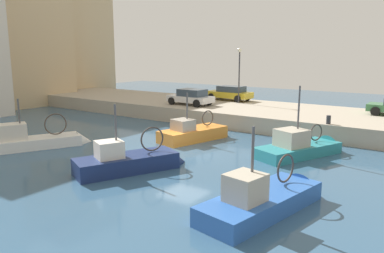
{
  "coord_description": "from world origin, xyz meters",
  "views": [
    {
      "loc": [
        -17.02,
        -12.66,
        5.71
      ],
      "look_at": [
        1.67,
        0.59,
        1.2
      ],
      "focal_mm": 35.61,
      "sensor_mm": 36.0,
      "label": 1
    }
  ],
  "objects_px": {
    "fishing_boat_blue": "(267,206)",
    "mooring_bollard_mid": "(329,120)",
    "fishing_boat_white": "(33,146)",
    "fishing_boat_navy": "(133,168)",
    "parked_car_yellow": "(230,93)",
    "fishing_boat_teal": "(302,152)",
    "quay_streetlamp": "(239,66)",
    "parked_car_white": "(191,97)",
    "fishing_boat_orange": "(197,138)"
  },
  "relations": [
    {
      "from": "fishing_boat_blue",
      "to": "mooring_bollard_mid",
      "type": "height_order",
      "value": "fishing_boat_blue"
    },
    {
      "from": "fishing_boat_white",
      "to": "fishing_boat_navy",
      "type": "relative_size",
      "value": 1.18
    },
    {
      "from": "mooring_bollard_mid",
      "to": "fishing_boat_white",
      "type": "bearing_deg",
      "value": 129.94
    },
    {
      "from": "fishing_boat_white",
      "to": "mooring_bollard_mid",
      "type": "relative_size",
      "value": 12.64
    },
    {
      "from": "parked_car_yellow",
      "to": "fishing_boat_navy",
      "type": "bearing_deg",
      "value": -164.6
    },
    {
      "from": "parked_car_yellow",
      "to": "fishing_boat_teal",
      "type": "bearing_deg",
      "value": -134.66
    },
    {
      "from": "fishing_boat_navy",
      "to": "mooring_bollard_mid",
      "type": "distance_m",
      "value": 13.04
    },
    {
      "from": "fishing_boat_blue",
      "to": "quay_streetlamp",
      "type": "relative_size",
      "value": 1.33
    },
    {
      "from": "fishing_boat_white",
      "to": "parked_car_white",
      "type": "height_order",
      "value": "fishing_boat_white"
    },
    {
      "from": "parked_car_white",
      "to": "parked_car_yellow",
      "type": "bearing_deg",
      "value": -13.96
    },
    {
      "from": "parked_car_yellow",
      "to": "fishing_boat_white",
      "type": "bearing_deg",
      "value": 171.01
    },
    {
      "from": "fishing_boat_navy",
      "to": "mooring_bollard_mid",
      "type": "bearing_deg",
      "value": -27.87
    },
    {
      "from": "fishing_boat_blue",
      "to": "quay_streetlamp",
      "type": "height_order",
      "value": "quay_streetlamp"
    },
    {
      "from": "fishing_boat_navy",
      "to": "quay_streetlamp",
      "type": "distance_m",
      "value": 17.99
    },
    {
      "from": "fishing_boat_blue",
      "to": "fishing_boat_navy",
      "type": "relative_size",
      "value": 1.09
    },
    {
      "from": "fishing_boat_blue",
      "to": "fishing_boat_teal",
      "type": "height_order",
      "value": "fishing_boat_teal"
    },
    {
      "from": "fishing_boat_navy",
      "to": "quay_streetlamp",
      "type": "xyz_separation_m",
      "value": [
        17.11,
        3.45,
        4.34
      ]
    },
    {
      "from": "fishing_boat_teal",
      "to": "quay_streetlamp",
      "type": "xyz_separation_m",
      "value": [
        9.48,
        9.24,
        4.3
      ]
    },
    {
      "from": "fishing_boat_navy",
      "to": "fishing_boat_white",
      "type": "bearing_deg",
      "value": 92.24
    },
    {
      "from": "parked_car_white",
      "to": "mooring_bollard_mid",
      "type": "bearing_deg",
      "value": -100.07
    },
    {
      "from": "fishing_boat_orange",
      "to": "fishing_boat_teal",
      "type": "distance_m",
      "value": 7.04
    },
    {
      "from": "fishing_boat_blue",
      "to": "fishing_boat_teal",
      "type": "bearing_deg",
      "value": 10.72
    },
    {
      "from": "fishing_boat_teal",
      "to": "quay_streetlamp",
      "type": "relative_size",
      "value": 1.28
    },
    {
      "from": "fishing_boat_orange",
      "to": "fishing_boat_white",
      "type": "bearing_deg",
      "value": 138.36
    },
    {
      "from": "mooring_bollard_mid",
      "to": "quay_streetlamp",
      "type": "distance_m",
      "value": 11.46
    },
    {
      "from": "parked_car_white",
      "to": "mooring_bollard_mid",
      "type": "xyz_separation_m",
      "value": [
        -2.18,
        -12.28,
        -0.43
      ]
    },
    {
      "from": "quay_streetlamp",
      "to": "mooring_bollard_mid",
      "type": "bearing_deg",
      "value": -120.71
    },
    {
      "from": "mooring_bollard_mid",
      "to": "quay_streetlamp",
      "type": "relative_size",
      "value": 0.11
    },
    {
      "from": "fishing_boat_navy",
      "to": "parked_car_white",
      "type": "bearing_deg",
      "value": 24.51
    },
    {
      "from": "fishing_boat_white",
      "to": "fishing_boat_blue",
      "type": "bearing_deg",
      "value": -90.89
    },
    {
      "from": "fishing_boat_blue",
      "to": "fishing_boat_navy",
      "type": "height_order",
      "value": "fishing_boat_navy"
    },
    {
      "from": "quay_streetlamp",
      "to": "parked_car_yellow",
      "type": "bearing_deg",
      "value": 52.41
    },
    {
      "from": "fishing_boat_white",
      "to": "quay_streetlamp",
      "type": "xyz_separation_m",
      "value": [
        17.42,
        -4.55,
        4.3
      ]
    },
    {
      "from": "fishing_boat_white",
      "to": "fishing_boat_blue",
      "type": "relative_size",
      "value": 1.08
    },
    {
      "from": "fishing_boat_white",
      "to": "fishing_boat_teal",
      "type": "distance_m",
      "value": 15.92
    },
    {
      "from": "fishing_boat_white",
      "to": "parked_car_white",
      "type": "bearing_deg",
      "value": -7.27
    },
    {
      "from": "fishing_boat_navy",
      "to": "parked_car_yellow",
      "type": "height_order",
      "value": "fishing_boat_navy"
    },
    {
      "from": "fishing_boat_blue",
      "to": "parked_car_white",
      "type": "xyz_separation_m",
      "value": [
        14.2,
        13.56,
        1.78
      ]
    },
    {
      "from": "fishing_boat_orange",
      "to": "quay_streetlamp",
      "type": "bearing_deg",
      "value": 12.72
    },
    {
      "from": "fishing_boat_orange",
      "to": "mooring_bollard_mid",
      "type": "xyz_separation_m",
      "value": [
        4.16,
        -7.3,
        1.37
      ]
    },
    {
      "from": "fishing_boat_teal",
      "to": "parked_car_white",
      "type": "distance_m",
      "value": 13.55
    },
    {
      "from": "fishing_boat_teal",
      "to": "mooring_bollard_mid",
      "type": "bearing_deg",
      "value": -4.03
    },
    {
      "from": "fishing_boat_teal",
      "to": "parked_car_white",
      "type": "xyz_separation_m",
      "value": [
        6.02,
        12.01,
        1.75
      ]
    },
    {
      "from": "fishing_boat_navy",
      "to": "quay_streetlamp",
      "type": "relative_size",
      "value": 1.22
    },
    {
      "from": "fishing_boat_white",
      "to": "parked_car_white",
      "type": "relative_size",
      "value": 1.72
    },
    {
      "from": "fishing_boat_teal",
      "to": "fishing_boat_blue",
      "type": "bearing_deg",
      "value": -169.28
    },
    {
      "from": "quay_streetlamp",
      "to": "fishing_boat_navy",
      "type": "bearing_deg",
      "value": -168.59
    },
    {
      "from": "fishing_boat_navy",
      "to": "parked_car_yellow",
      "type": "bearing_deg",
      "value": 15.4
    },
    {
      "from": "parked_car_yellow",
      "to": "parked_car_white",
      "type": "bearing_deg",
      "value": 166.04
    },
    {
      "from": "fishing_boat_white",
      "to": "fishing_boat_navy",
      "type": "distance_m",
      "value": 8.01
    }
  ]
}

